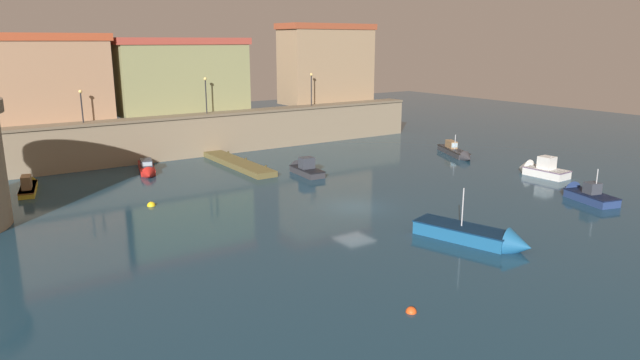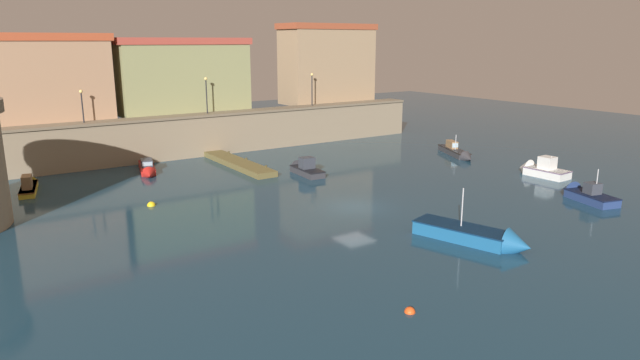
{
  "view_description": "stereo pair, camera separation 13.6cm",
  "coord_description": "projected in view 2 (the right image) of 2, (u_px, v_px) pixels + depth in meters",
  "views": [
    {
      "loc": [
        -23.87,
        -30.91,
        11.73
      ],
      "look_at": [
        0.0,
        4.51,
        1.09
      ],
      "focal_mm": 31.52,
      "sensor_mm": 36.0,
      "label": 1
    },
    {
      "loc": [
        -23.76,
        -30.99,
        11.73
      ],
      "look_at": [
        0.0,
        4.51,
        1.09
      ],
      "focal_mm": 31.52,
      "sensor_mm": 36.0,
      "label": 2
    }
  ],
  "objects": [
    {
      "name": "ground_plane",
      "position": [
        355.0,
        207.0,
        40.64
      ],
      "size": [
        138.86,
        138.86,
        0.0
      ],
      "primitive_type": "plane",
      "color": "#19384C"
    },
    {
      "name": "quay_wall",
      "position": [
        217.0,
        133.0,
        59.68
      ],
      "size": [
        50.51,
        2.54,
        4.32
      ],
      "color": "gray",
      "rests_on": "ground"
    },
    {
      "name": "old_town_backdrop",
      "position": [
        189.0,
        72.0,
        60.33
      ],
      "size": [
        46.94,
        5.29,
        9.64
      ],
      "color": "tan",
      "rests_on": "ground"
    },
    {
      "name": "pier_dock",
      "position": [
        238.0,
        163.0,
        53.86
      ],
      "size": [
        1.98,
        11.99,
        0.7
      ],
      "color": "brown",
      "rests_on": "ground"
    },
    {
      "name": "quay_lamp_0",
      "position": [
        82.0,
        100.0,
        51.57
      ],
      "size": [
        0.32,
        0.32,
        3.02
      ],
      "color": "black",
      "rests_on": "quay_wall"
    },
    {
      "name": "quay_lamp_1",
      "position": [
        206.0,
        90.0,
        58.06
      ],
      "size": [
        0.32,
        0.32,
        3.73
      ],
      "color": "black",
      "rests_on": "quay_wall"
    },
    {
      "name": "quay_lamp_2",
      "position": [
        312.0,
        84.0,
        65.1
      ],
      "size": [
        0.32,
        0.32,
        3.74
      ],
      "color": "black",
      "rests_on": "quay_wall"
    },
    {
      "name": "moored_boat_0",
      "position": [
        303.0,
        168.0,
        50.94
      ],
      "size": [
        1.77,
        5.19,
        1.99
      ],
      "rotation": [
        0.0,
        0.0,
        1.51
      ],
      "color": "#333338",
      "rests_on": "ground"
    },
    {
      "name": "moored_boat_1",
      "position": [
        29.0,
        185.0,
        45.23
      ],
      "size": [
        2.2,
        6.08,
        1.77
      ],
      "rotation": [
        0.0,
        0.0,
        1.38
      ],
      "color": "gold",
      "rests_on": "ground"
    },
    {
      "name": "moored_boat_2",
      "position": [
        584.0,
        194.0,
        42.56
      ],
      "size": [
        2.9,
        5.21,
        3.07
      ],
      "rotation": [
        0.0,
        0.0,
        1.31
      ],
      "color": "navy",
      "rests_on": "ground"
    },
    {
      "name": "moored_boat_3",
      "position": [
        457.0,
        152.0,
        58.5
      ],
      "size": [
        3.99,
        7.0,
        2.46
      ],
      "rotation": [
        0.0,
        0.0,
        -1.98
      ],
      "color": "#333338",
      "rests_on": "ground"
    },
    {
      "name": "moored_boat_4",
      "position": [
        540.0,
        170.0,
        50.09
      ],
      "size": [
        2.05,
        4.7,
        2.45
      ],
      "rotation": [
        0.0,
        0.0,
        1.61
      ],
      "color": "white",
      "rests_on": "ground"
    },
    {
      "name": "moored_boat_5",
      "position": [
        478.0,
        236.0,
        33.28
      ],
      "size": [
        3.85,
        7.33,
        3.68
      ],
      "rotation": [
        0.0,
        0.0,
        -1.28
      ],
      "color": "#195689",
      "rests_on": "ground"
    },
    {
      "name": "moored_boat_6",
      "position": [
        148.0,
        169.0,
        51.12
      ],
      "size": [
        2.59,
        6.17,
        1.45
      ],
      "rotation": [
        0.0,
        0.0,
        -1.8
      ],
      "color": "red",
      "rests_on": "ground"
    },
    {
      "name": "mooring_buoy_0",
      "position": [
        410.0,
        312.0,
        24.91
      ],
      "size": [
        0.5,
        0.5,
        0.5
      ],
      "primitive_type": "sphere",
      "color": "#EA4C19",
      "rests_on": "ground"
    },
    {
      "name": "mooring_buoy_1",
      "position": [
        151.0,
        206.0,
        40.99
      ],
      "size": [
        0.61,
        0.61,
        0.61
      ],
      "primitive_type": "sphere",
      "color": "yellow",
      "rests_on": "ground"
    }
  ]
}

